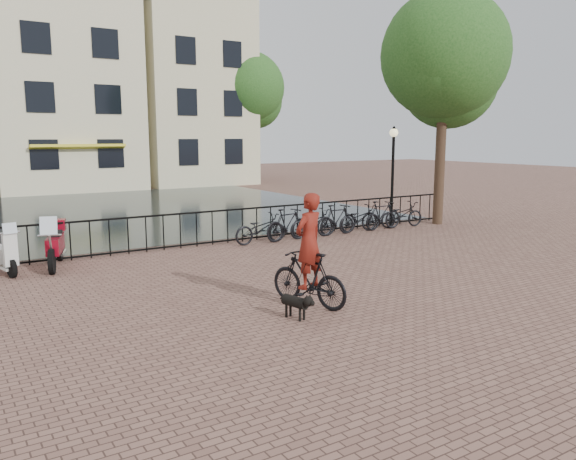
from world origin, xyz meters
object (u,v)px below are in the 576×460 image
lamp_post (393,160)px  scooter (1,247)px  cyclist (309,256)px  motorcycle (55,239)px  dog (295,305)px

lamp_post → scooter: bearing=-178.8°
lamp_post → cyclist: 9.93m
motorcycle → scooter: size_ratio=1.38×
motorcycle → lamp_post: bearing=17.9°
lamp_post → cyclist: (-7.69, -6.12, -1.42)m
cyclist → dog: cyclist is taller
lamp_post → dog: 10.85m
motorcycle → scooter: 1.19m
cyclist → lamp_post: bearing=-158.8°
motorcycle → cyclist: bearing=-42.7°
lamp_post → scooter: lamp_post is taller
motorcycle → dog: bearing=-49.3°
lamp_post → cyclist: lamp_post is taller
lamp_post → motorcycle: size_ratio=1.71×
cyclist → motorcycle: size_ratio=1.25×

